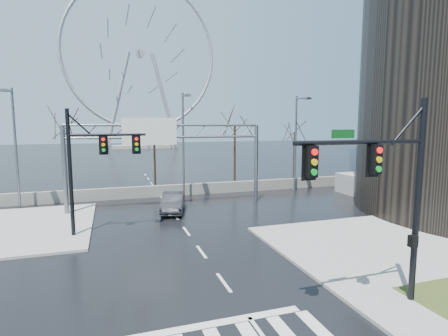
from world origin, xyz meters
name	(u,v)px	position (x,y,z in m)	size (l,w,h in m)	color
ground	(224,282)	(0.00, 0.00, 0.00)	(260.00, 260.00, 0.00)	black
sidewalk_right_ext	(374,243)	(10.00, 2.00, 0.07)	(12.00, 10.00, 0.15)	gray
sidewalk_far	(14,228)	(-11.00, 12.00, 0.07)	(10.00, 12.00, 0.15)	gray
barrier_wall	(161,191)	(0.00, 20.00, 0.55)	(52.00, 0.50, 1.10)	slate
signal_mast_near	(391,183)	(5.14, -4.04, 4.87)	(5.52, 0.41, 8.00)	black
signal_mast_far	(89,160)	(-5.87, 8.96, 4.83)	(4.72, 0.41, 8.00)	black
sign_gantry	(164,147)	(-0.38, 14.96, 5.18)	(16.36, 0.40, 7.60)	slate
streetlight_left	(14,139)	(-12.00, 18.16, 5.89)	(0.50, 2.55, 10.00)	slate
streetlight_mid	(184,137)	(2.00, 18.16, 5.89)	(0.50, 2.55, 10.00)	slate
streetlight_right	(297,136)	(14.00, 18.16, 5.89)	(0.50, 2.55, 10.00)	slate
tree_left	(63,136)	(-9.00, 23.50, 5.98)	(3.75, 3.75, 7.50)	black
tree_center	(154,142)	(0.00, 24.50, 5.17)	(3.25, 3.25, 6.50)	black
tree_right	(235,132)	(9.00, 23.50, 6.22)	(3.90, 3.90, 7.80)	black
tree_far_right	(295,138)	(17.00, 24.00, 5.41)	(3.40, 3.40, 6.80)	black
ferris_wheel	(141,60)	(5.00, 95.00, 26.13)	(45.00, 6.00, 50.91)	gray
car	(173,202)	(0.08, 13.50, 0.78)	(1.66, 4.76, 1.57)	black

